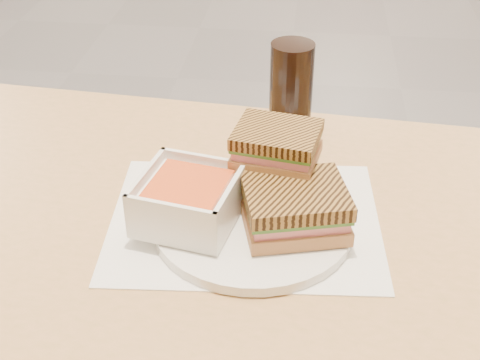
# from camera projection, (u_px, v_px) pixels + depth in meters

# --- Properties ---
(main_table) EXTENTS (1.25, 0.80, 0.75)m
(main_table) POSITION_uv_depth(u_px,v_px,m) (156.00, 285.00, 0.95)
(main_table) COLOR tan
(main_table) RESTS_ON ground
(tray_liner) EXTENTS (0.38, 0.30, 0.00)m
(tray_liner) POSITION_uv_depth(u_px,v_px,m) (245.00, 220.00, 0.88)
(tray_liner) COLOR white
(tray_liner) RESTS_ON main_table
(plate) EXTENTS (0.26, 0.26, 0.01)m
(plate) POSITION_uv_depth(u_px,v_px,m) (253.00, 224.00, 0.86)
(plate) COLOR white
(plate) RESTS_ON tray_liner
(soup_bowl) EXTENTS (0.14, 0.14, 0.06)m
(soup_bowl) POSITION_uv_depth(u_px,v_px,m) (188.00, 201.00, 0.84)
(soup_bowl) COLOR white
(soup_bowl) RESTS_ON plate
(panini_lower) EXTENTS (0.15, 0.13, 0.06)m
(panini_lower) POSITION_uv_depth(u_px,v_px,m) (295.00, 207.00, 0.83)
(panini_lower) COLOR tan
(panini_lower) RESTS_ON plate
(panini_upper) EXTENTS (0.12, 0.11, 0.05)m
(panini_upper) POSITION_uv_depth(u_px,v_px,m) (277.00, 145.00, 0.87)
(panini_upper) COLOR tan
(panini_upper) RESTS_ON panini_lower
(cola_glass) EXTENTS (0.07, 0.07, 0.15)m
(cola_glass) POSITION_uv_depth(u_px,v_px,m) (291.00, 88.00, 1.05)
(cola_glass) COLOR black
(cola_glass) RESTS_ON main_table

